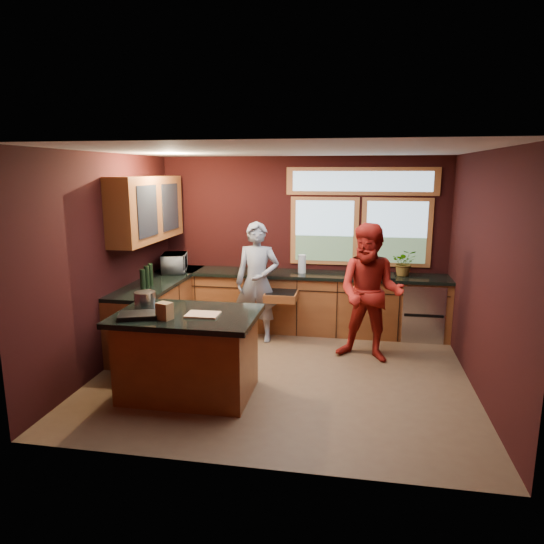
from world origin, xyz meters
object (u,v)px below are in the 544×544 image
(person_red, at_px, (370,293))
(cutting_board, at_px, (203,315))
(stock_pot, at_px, (145,300))
(person_grey, at_px, (257,282))
(island, at_px, (188,353))

(person_red, distance_m, cutting_board, 2.31)
(cutting_board, xyz_separation_m, stock_pot, (-0.75, 0.20, 0.08))
(person_red, height_order, cutting_board, person_red)
(person_red, distance_m, stock_pot, 2.85)
(person_grey, relative_size, stock_pot, 7.34)
(island, xyz_separation_m, person_red, (2.01, 1.39, 0.43))
(cutting_board, bearing_deg, person_red, 38.58)
(person_red, xyz_separation_m, cutting_board, (-1.81, -1.44, 0.04))
(island, height_order, stock_pot, stock_pot)
(cutting_board, distance_m, stock_pot, 0.78)
(island, xyz_separation_m, cutting_board, (0.20, -0.05, 0.48))
(person_grey, relative_size, cutting_board, 5.03)
(person_grey, distance_m, person_red, 1.68)
(island, bearing_deg, stock_pot, 164.74)
(person_red, relative_size, cutting_board, 5.21)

